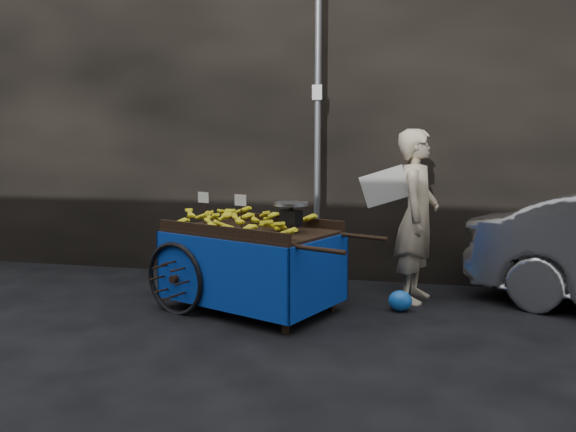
# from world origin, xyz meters

# --- Properties ---
(ground) EXTENTS (80.00, 80.00, 0.00)m
(ground) POSITION_xyz_m (0.00, 0.00, 0.00)
(ground) COLOR black
(ground) RESTS_ON ground
(building_wall) EXTENTS (13.50, 2.00, 5.00)m
(building_wall) POSITION_xyz_m (0.39, 2.60, 2.50)
(building_wall) COLOR black
(building_wall) RESTS_ON ground
(street_pole) EXTENTS (0.12, 0.10, 4.00)m
(street_pole) POSITION_xyz_m (0.30, 1.30, 2.01)
(street_pole) COLOR slate
(street_pole) RESTS_ON ground
(banana_cart) EXTENTS (2.57, 1.85, 1.28)m
(banana_cart) POSITION_xyz_m (-0.23, 0.06, 0.79)
(banana_cart) COLOR black
(banana_cart) RESTS_ON ground
(vendor) EXTENTS (0.95, 0.79, 1.94)m
(vendor) POSITION_xyz_m (1.53, 0.80, 0.97)
(vendor) COLOR tan
(vendor) RESTS_ON ground
(plastic_bag) EXTENTS (0.25, 0.20, 0.23)m
(plastic_bag) POSITION_xyz_m (1.38, 0.32, 0.11)
(plastic_bag) COLOR blue
(plastic_bag) RESTS_ON ground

